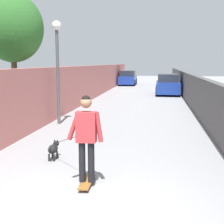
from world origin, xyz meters
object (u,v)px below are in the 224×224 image
at_px(skateboard, 87,182).
at_px(person_skateboarder, 86,132).
at_px(lamp_post, 57,53).
at_px(car_near, 168,85).
at_px(dog, 54,149).
at_px(car_far, 128,78).
at_px(tree_left_mid, 12,29).

distance_m(skateboard, person_skateboarder, 1.01).
distance_m(lamp_post, car_near, 13.42).
distance_m(dog, car_far, 26.74).
xyz_separation_m(skateboard, dog, (1.56, 1.20, 0.21)).
distance_m(skateboard, car_near, 18.66).
relative_size(car_near, car_far, 1.04).
relative_size(tree_left_mid, car_far, 1.30).
bearing_deg(lamp_post, dog, -164.01).
height_order(tree_left_mid, lamp_post, tree_left_mid).
height_order(skateboard, person_skateboarder, person_skateboarder).
height_order(tree_left_mid, car_near, tree_left_mid).
bearing_deg(dog, person_skateboarder, -142.55).
relative_size(skateboard, car_far, 0.21).
bearing_deg(car_near, tree_left_mid, 153.03).
bearing_deg(car_near, car_far, 22.07).
height_order(dog, car_near, car_near).
bearing_deg(skateboard, dog, 37.45).
relative_size(dog, car_far, 0.49).
bearing_deg(person_skateboarder, car_near, -6.36).
bearing_deg(dog, car_far, 1.48).
height_order(lamp_post, dog, lamp_post).
relative_size(tree_left_mid, person_skateboarder, 2.96).
distance_m(car_near, car_far, 10.53).
distance_m(lamp_post, person_skateboarder, 6.77).
relative_size(tree_left_mid, lamp_post, 1.27).
bearing_deg(person_skateboarder, car_far, 3.82).
relative_size(person_skateboarder, dog, 0.90).
relative_size(lamp_post, car_far, 1.02).
relative_size(lamp_post, person_skateboarder, 2.33).
height_order(tree_left_mid, person_skateboarder, tree_left_mid).
distance_m(skateboard, car_far, 28.37).
xyz_separation_m(tree_left_mid, person_skateboarder, (-6.09, -4.26, -2.61)).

